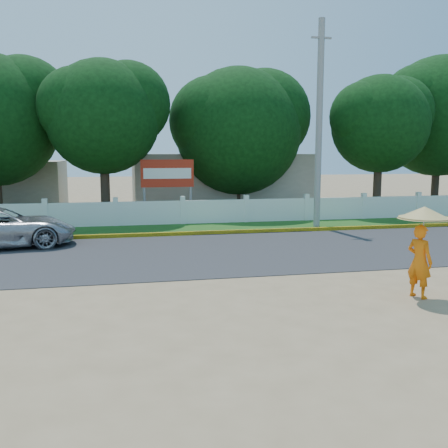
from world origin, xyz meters
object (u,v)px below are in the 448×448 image
Objects in this scene: utility_pole at (319,125)px; monk_with_parasol at (422,239)px; billboard at (167,177)px; vehicle at (0,228)px.

utility_pole is 11.32m from monk_with_parasol.
billboard is at bearing 107.45° from monk_with_parasol.
billboard is at bearing 153.52° from utility_pole.
billboard is (6.34, 5.43, 1.44)m from vehicle.
utility_pole is 3.01× the size of billboard.
monk_with_parasol is (10.69, -8.41, 0.65)m from vehicle.
vehicle is at bearing -139.40° from billboard.
billboard is (-4.35, 13.85, 0.79)m from monk_with_parasol.
utility_pole is at bearing 79.83° from monk_with_parasol.
monk_with_parasol is at bearing -100.17° from utility_pole.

